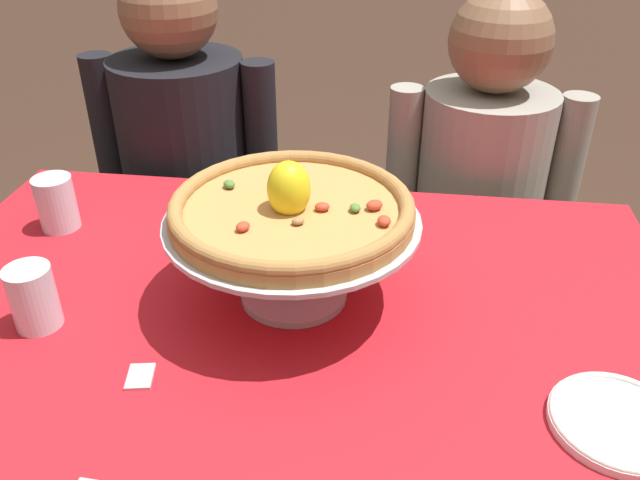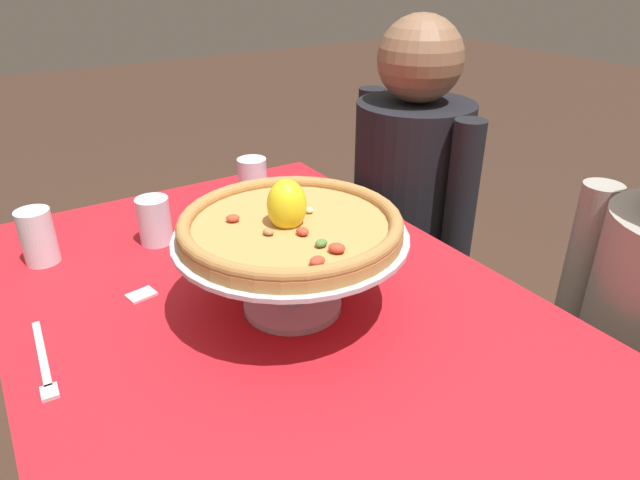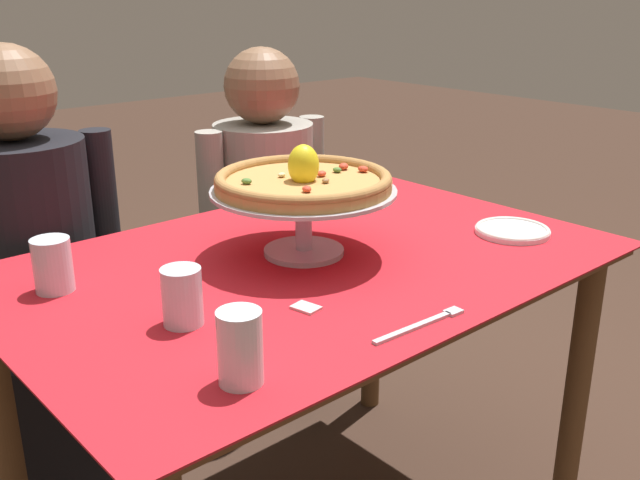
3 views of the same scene
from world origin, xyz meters
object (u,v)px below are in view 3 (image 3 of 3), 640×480
at_px(diner_right, 266,240).
at_px(pizza, 303,180).
at_px(water_glass_front_left, 240,352).
at_px(sugar_packet, 306,308).
at_px(water_glass_back_left, 53,268).
at_px(dinner_fork, 424,323).
at_px(diner_left, 36,295).
at_px(pizza_stand, 304,206).
at_px(water_glass_side_left, 182,300).
at_px(side_plate, 512,230).

bearing_deg(diner_right, pizza, -120.18).
distance_m(water_glass_front_left, sugar_packet, 0.28).
relative_size(pizza, water_glass_back_left, 3.58).
xyz_separation_m(dinner_fork, diner_left, (-0.31, 1.01, -0.19)).
bearing_deg(water_glass_front_left, sugar_packet, 29.00).
height_order(water_glass_back_left, diner_left, diner_left).
bearing_deg(pizza_stand, water_glass_front_left, -139.95).
relative_size(water_glass_front_left, water_glass_back_left, 1.09).
xyz_separation_m(water_glass_side_left, side_plate, (0.84, -0.10, -0.04)).
xyz_separation_m(pizza_stand, diner_right, (0.36, 0.62, -0.33)).
height_order(pizza, side_plate, pizza).
distance_m(water_glass_front_left, dinner_fork, 0.36).
relative_size(side_plate, diner_right, 0.15).
bearing_deg(sugar_packet, dinner_fork, -59.19).
distance_m(diner_left, diner_right, 0.75).
relative_size(pizza, diner_left, 0.31).
bearing_deg(pizza, pizza_stand, 104.48).
relative_size(dinner_fork, sugar_packet, 4.22).
xyz_separation_m(water_glass_front_left, diner_left, (0.04, 0.96, -0.24)).
height_order(pizza, diner_left, diner_left).
relative_size(water_glass_side_left, diner_left, 0.09).
xyz_separation_m(side_plate, dinner_fork, (-0.53, -0.18, -0.01)).
distance_m(side_plate, diner_left, 1.20).
bearing_deg(dinner_fork, water_glass_front_left, 171.24).
xyz_separation_m(sugar_packet, diner_left, (-0.20, 0.83, -0.19)).
relative_size(dinner_fork, diner_right, 0.18).
bearing_deg(side_plate, water_glass_front_left, -171.67).
bearing_deg(water_glass_front_left, side_plate, 8.33).
bearing_deg(pizza_stand, pizza, -75.52).
relative_size(water_glass_front_left, dinner_fork, 0.55).
xyz_separation_m(side_plate, sugar_packet, (-0.64, 0.00, -0.01)).
height_order(pizza_stand, side_plate, pizza_stand).
bearing_deg(water_glass_front_left, diner_left, 87.91).
bearing_deg(water_glass_back_left, water_glass_front_left, -82.27).
bearing_deg(diner_right, diner_left, -179.21).
distance_m(water_glass_back_left, water_glass_side_left, 0.31).
xyz_separation_m(pizza, diner_left, (-0.39, 0.61, -0.35)).
bearing_deg(diner_left, diner_right, 0.79).
height_order(pizza_stand, water_glass_back_left, pizza_stand).
height_order(water_glass_front_left, water_glass_side_left, water_glass_front_left).
bearing_deg(pizza, diner_right, 59.82).
xyz_separation_m(water_glass_front_left, side_plate, (0.88, 0.13, -0.04)).
bearing_deg(sugar_packet, water_glass_front_left, -151.00).
relative_size(water_glass_front_left, side_plate, 0.66).
relative_size(pizza_stand, water_glass_back_left, 3.80).
relative_size(pizza, diner_right, 0.33).
distance_m(side_plate, diner_right, 0.88).
height_order(pizza_stand, water_glass_front_left, pizza_stand).
bearing_deg(pizza_stand, diner_right, 59.80).
height_order(pizza, sugar_packet, pizza).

